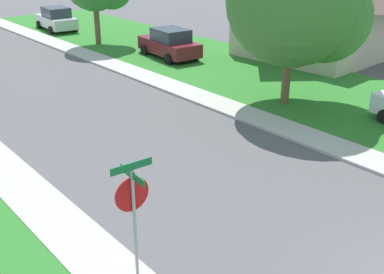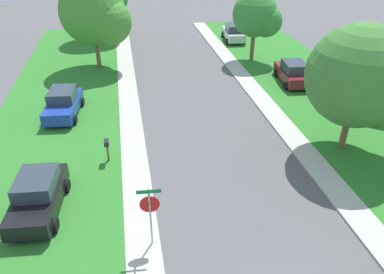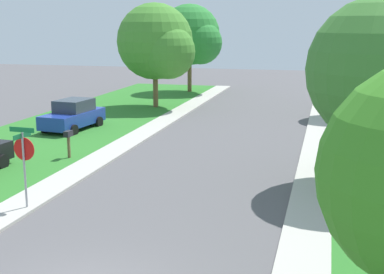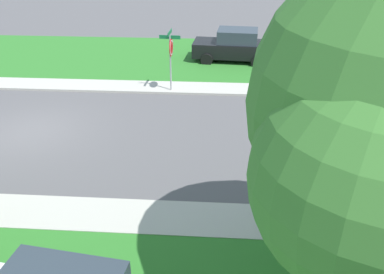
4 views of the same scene
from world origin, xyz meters
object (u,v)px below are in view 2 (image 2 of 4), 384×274
at_px(stop_sign_far_corner, 150,208).
at_px(tree_corner_large, 97,14).
at_px(car_silver_kerbside_mid, 234,33).
at_px(car_maroon_behind_trees, 293,73).
at_px(car_blue_across_road, 63,103).
at_px(tree_across_right, 258,16).
at_px(tree_sidewalk_near, 365,80).
at_px(car_black_far_down_street, 38,195).
at_px(mailbox, 107,145).

relative_size(stop_sign_far_corner, tree_corner_large, 0.37).
distance_m(car_silver_kerbside_mid, car_maroon_behind_trees, 12.24).
xyz_separation_m(car_silver_kerbside_mid, car_blue_across_road, (-15.76, -14.66, 0.00)).
relative_size(car_blue_across_road, tree_across_right, 0.74).
distance_m(car_blue_across_road, tree_corner_large, 9.73).
bearing_deg(tree_sidewalk_near, car_black_far_down_street, -172.50).
height_order(car_silver_kerbside_mid, tree_corner_large, tree_corner_large).
bearing_deg(mailbox, car_black_far_down_street, -130.61).
bearing_deg(car_blue_across_road, car_black_far_down_street, -90.42).
height_order(stop_sign_far_corner, car_black_far_down_street, stop_sign_far_corner).
xyz_separation_m(car_silver_kerbside_mid, car_black_far_down_street, (-15.83, -24.17, 0.00)).
xyz_separation_m(tree_sidewalk_near, mailbox, (-13.25, 1.29, -3.18)).
bearing_deg(tree_sidewalk_near, car_silver_kerbside_mid, 90.92).
xyz_separation_m(stop_sign_far_corner, car_blue_across_road, (-4.62, 12.42, -1.01)).
bearing_deg(tree_sidewalk_near, mailbox, 174.43).
height_order(car_silver_kerbside_mid, car_blue_across_road, same).
distance_m(car_maroon_behind_trees, tree_across_right, 6.57).
bearing_deg(tree_across_right, stop_sign_far_corner, -118.65).
bearing_deg(tree_corner_large, car_black_far_down_street, -97.43).
distance_m(car_black_far_down_street, car_maroon_behind_trees, 20.90).
distance_m(stop_sign_far_corner, tree_across_right, 23.52).
distance_m(stop_sign_far_corner, mailbox, 6.62).
bearing_deg(tree_across_right, car_black_far_down_street, -132.03).
xyz_separation_m(car_black_far_down_street, car_maroon_behind_trees, (17.11, 12.00, 0.00)).
bearing_deg(mailbox, tree_across_right, 47.63).
relative_size(car_silver_kerbside_mid, car_maroon_behind_trees, 1.00).
relative_size(stop_sign_far_corner, car_maroon_behind_trees, 0.62).
bearing_deg(car_blue_across_road, mailbox, -64.80).
bearing_deg(tree_across_right, car_silver_kerbside_mid, 90.74).
relative_size(car_black_far_down_street, car_maroon_behind_trees, 1.00).
relative_size(car_maroon_behind_trees, tree_across_right, 0.73).
bearing_deg(car_blue_across_road, stop_sign_far_corner, -69.62).
bearing_deg(stop_sign_far_corner, car_black_far_down_street, 148.22).
bearing_deg(stop_sign_far_corner, mailbox, 105.44).
bearing_deg(car_black_far_down_street, car_blue_across_road, 89.58).
height_order(stop_sign_far_corner, car_blue_across_road, stop_sign_far_corner).
height_order(stop_sign_far_corner, tree_sidewalk_near, tree_sidewalk_near).
bearing_deg(mailbox, car_silver_kerbside_mid, 58.14).
xyz_separation_m(car_black_far_down_street, tree_across_right, (15.92, 17.66, 3.12)).
distance_m(car_blue_across_road, mailbox, 6.74).
height_order(car_blue_across_road, tree_sidewalk_near, tree_sidewalk_near).
bearing_deg(car_black_far_down_street, car_maroon_behind_trees, 35.04).
bearing_deg(tree_corner_large, car_silver_kerbside_mid, 23.88).
distance_m(stop_sign_far_corner, car_black_far_down_street, 5.60).
bearing_deg(tree_sidewalk_near, tree_corner_large, 130.65).
xyz_separation_m(car_blue_across_road, mailbox, (2.87, -6.09, 0.14)).
relative_size(car_maroon_behind_trees, mailbox, 3.40).
relative_size(car_silver_kerbside_mid, tree_corner_large, 0.60).
distance_m(tree_corner_large, mailbox, 15.22).
height_order(stop_sign_far_corner, car_maroon_behind_trees, stop_sign_far_corner).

